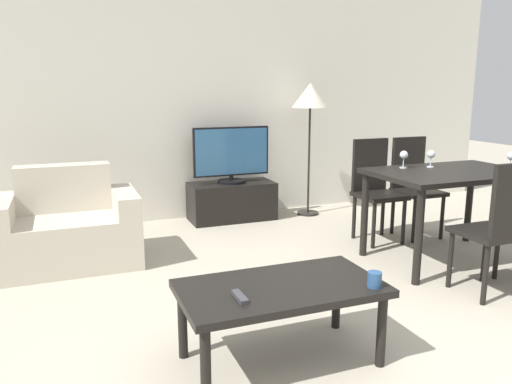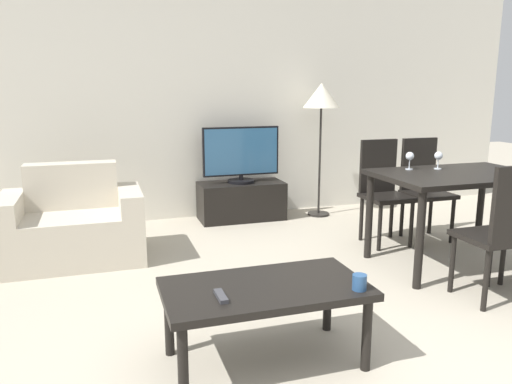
# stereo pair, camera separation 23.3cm
# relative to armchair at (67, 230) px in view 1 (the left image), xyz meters

# --- Properties ---
(wall_back) EXTENTS (7.62, 0.06, 2.70)m
(wall_back) POSITION_rel_armchair_xyz_m (1.39, 1.13, 1.06)
(wall_back) COLOR silver
(wall_back) RESTS_ON ground_plane
(armchair) EXTENTS (1.11, 0.70, 0.79)m
(armchair) POSITION_rel_armchair_xyz_m (0.00, 0.00, 0.00)
(armchair) COLOR beige
(armchair) RESTS_ON ground_plane
(tv_stand) EXTENTS (0.92, 0.43, 0.41)m
(tv_stand) POSITION_rel_armchair_xyz_m (1.69, 0.85, -0.08)
(tv_stand) COLOR black
(tv_stand) RESTS_ON ground_plane
(tv) EXTENTS (0.84, 0.29, 0.60)m
(tv) POSITION_rel_armchair_xyz_m (1.69, 0.84, 0.42)
(tv) COLOR black
(tv) RESTS_ON tv_stand
(coffee_table) EXTENTS (1.05, 0.57, 0.43)m
(coffee_table) POSITION_rel_armchair_xyz_m (1.01, -1.99, 0.09)
(coffee_table) COLOR black
(coffee_table) RESTS_ON ground_plane
(dining_table) EXTENTS (1.26, 0.82, 0.76)m
(dining_table) POSITION_rel_armchair_xyz_m (2.94, -1.04, 0.37)
(dining_table) COLOR black
(dining_table) RESTS_ON ground_plane
(dining_chair_near) EXTENTS (0.40, 0.40, 0.95)m
(dining_chair_near) POSITION_rel_armchair_xyz_m (2.72, -1.76, 0.23)
(dining_chair_near) COLOR black
(dining_chair_near) RESTS_ON ground_plane
(dining_chair_far) EXTENTS (0.40, 0.40, 0.95)m
(dining_chair_far) POSITION_rel_armchair_xyz_m (3.16, -0.32, 0.23)
(dining_chair_far) COLOR black
(dining_chair_far) RESTS_ON ground_plane
(dining_chair_far_left) EXTENTS (0.40, 0.40, 0.95)m
(dining_chair_far_left) POSITION_rel_armchair_xyz_m (2.72, -0.32, 0.23)
(dining_chair_far_left) COLOR black
(dining_chair_far_left) RESTS_ON ground_plane
(floor_lamp) EXTENTS (0.40, 0.40, 1.47)m
(floor_lamp) POSITION_rel_armchair_xyz_m (2.58, 0.75, 1.00)
(floor_lamp) COLOR black
(floor_lamp) RESTS_ON ground_plane
(remote_primary) EXTENTS (0.04, 0.15, 0.02)m
(remote_primary) POSITION_rel_armchair_xyz_m (0.76, -2.08, 0.15)
(remote_primary) COLOR #38383D
(remote_primary) RESTS_ON coffee_table
(cup_white_near) EXTENTS (0.07, 0.07, 0.08)m
(cup_white_near) POSITION_rel_armchair_xyz_m (1.44, -2.19, 0.18)
(cup_white_near) COLOR navy
(cup_white_near) RESTS_ON coffee_table
(wine_glass_left) EXTENTS (0.07, 0.07, 0.15)m
(wine_glass_left) POSITION_rel_armchair_xyz_m (2.90, -0.84, 0.57)
(wine_glass_left) COLOR silver
(wine_glass_left) RESTS_ON dining_table
(wine_glass_center) EXTENTS (0.07, 0.07, 0.15)m
(wine_glass_center) POSITION_rel_armchair_xyz_m (3.44, -1.17, 0.57)
(wine_glass_center) COLOR silver
(wine_glass_center) RESTS_ON dining_table
(wine_glass_right) EXTENTS (0.07, 0.07, 0.15)m
(wine_glass_right) POSITION_rel_armchair_xyz_m (2.66, -0.79, 0.57)
(wine_glass_right) COLOR silver
(wine_glass_right) RESTS_ON dining_table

